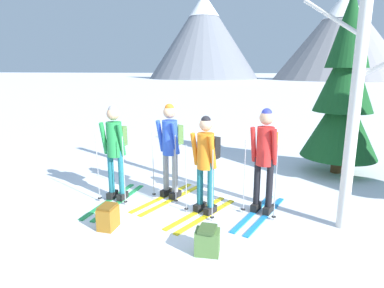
{
  "coord_description": "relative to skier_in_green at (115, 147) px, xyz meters",
  "views": [
    {
      "loc": [
        1.72,
        -5.31,
        2.41
      ],
      "look_at": [
        0.26,
        0.43,
        1.05
      ],
      "focal_mm": 30.55,
      "sensor_mm": 36.0,
      "label": 1
    }
  ],
  "objects": [
    {
      "name": "ground_plane",
      "position": [
        1.08,
        0.02,
        -1.01
      ],
      "size": [
        400.0,
        400.0,
        0.0
      ],
      "primitive_type": "plane",
      "color": "white"
    },
    {
      "name": "skier_in_green",
      "position": [
        0.0,
        0.0,
        0.0
      ],
      "size": [
        0.61,
        1.78,
        1.79
      ],
      "color": "green",
      "rests_on": "ground"
    },
    {
      "name": "skier_in_blue",
      "position": [
        0.95,
        0.35,
        0.01
      ],
      "size": [
        0.92,
        1.74,
        1.81
      ],
      "color": "yellow",
      "rests_on": "ground"
    },
    {
      "name": "skier_in_orange",
      "position": [
        1.74,
        -0.16,
        -0.07
      ],
      "size": [
        0.94,
        1.62,
        1.68
      ],
      "color": "yellow",
      "rests_on": "ground"
    },
    {
      "name": "skier_in_red",
      "position": [
        2.68,
        0.08,
        0.01
      ],
      "size": [
        0.83,
        1.73,
        1.8
      ],
      "color": "#1E84D1",
      "rests_on": "ground"
    },
    {
      "name": "pine_tree_near",
      "position": [
        4.29,
        2.8,
        0.87
      ],
      "size": [
        1.71,
        1.71,
        4.12
      ],
      "color": "#51381E",
      "rests_on": "ground"
    },
    {
      "name": "birch_tree_tall",
      "position": [
        3.91,
        -0.15,
        1.51
      ],
      "size": [
        1.54,
        1.05,
        4.97
      ],
      "color": "silver",
      "rests_on": "ground"
    },
    {
      "name": "backpack_on_snow_front",
      "position": [
        0.4,
        -1.1,
        -0.83
      ],
      "size": [
        0.24,
        0.32,
        0.38
      ],
      "color": "#99661E",
      "rests_on": "ground"
    },
    {
      "name": "backpack_on_snow_beside",
      "position": [
        2.03,
        -1.42,
        -0.83
      ],
      "size": [
        0.34,
        0.28,
        0.38
      ],
      "color": "#4C7238",
      "rests_on": "ground"
    },
    {
      "name": "mountain_ridge_distant",
      "position": [
        0.59,
        79.18,
        9.15
      ],
      "size": [
        61.65,
        31.43,
        20.86
      ],
      "color": "slate",
      "rests_on": "ground"
    }
  ]
}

